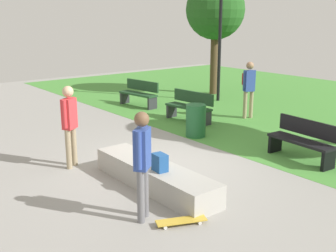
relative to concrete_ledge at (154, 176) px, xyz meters
name	(u,v)px	position (x,y,z in m)	size (l,w,h in m)	color
ground_plane	(170,163)	(-0.84, 1.05, -0.22)	(28.00, 28.00, 0.00)	gray
concrete_ledge	(154,176)	(0.00, 0.00, 0.00)	(3.06, 0.72, 0.44)	#A8A59E
backpack_on_ledge	(160,162)	(0.31, -0.11, 0.38)	(0.28, 0.20, 0.32)	#1E4C8C
skater_performing_trick	(142,158)	(0.93, -0.92, 0.82)	(0.35, 0.38, 1.77)	slate
skater_watching	(70,120)	(-1.99, -0.73, 0.82)	(0.34, 0.38, 1.76)	tan
skateboard_by_ledge	(181,221)	(1.45, -0.56, -0.16)	(0.50, 0.81, 0.08)	gold
park_bench_far_right	(190,106)	(-3.47, 3.95, 0.26)	(1.64, 0.61, 0.91)	#1E4223
park_bench_by_oak	(303,139)	(0.83, 3.54, 0.26)	(1.63, 0.60, 0.91)	black
park_bench_center_lawn	(139,93)	(-6.27, 4.00, 0.26)	(1.65, 0.68, 0.91)	#1E4223
tree_slender_maple	(215,11)	(-6.39, 7.81, 3.13)	(2.36, 2.36, 4.57)	#4C3823
lamp_post	(220,25)	(-5.20, 6.92, 2.60)	(0.28, 0.28, 4.71)	black
trash_bin	(196,121)	(-2.08, 2.93, 0.22)	(0.53, 0.53, 0.88)	#1E592D
pedestrian_with_backpack	(249,84)	(-2.63, 5.65, 0.86)	(0.42, 0.41, 1.79)	tan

